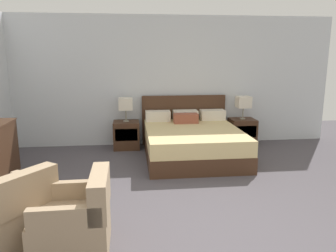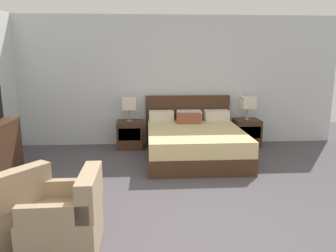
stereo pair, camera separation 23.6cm
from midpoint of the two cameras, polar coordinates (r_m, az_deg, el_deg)
The scene contains 9 objects.
ground_plane at distance 3.38m, azimuth 5.91°, elevation -20.47°, with size 11.69×11.69×0.00m, color #4C474C.
wall_back at distance 6.77m, azimuth 0.59°, elevation 7.80°, with size 7.15×0.06×2.61m, color silver.
bed at distance 5.98m, azimuth 5.67°, elevation -2.64°, with size 1.74×2.03×1.02m.
nightstand_left at distance 6.60m, azimuth -5.62°, elevation -1.48°, with size 0.51×0.46×0.55m.
nightstand_right at distance 6.94m, azimuth 14.48°, elevation -1.14°, with size 0.51×0.46×0.55m.
table_lamp_left at distance 6.48m, azimuth -5.73°, elevation 3.86°, with size 0.27×0.27×0.47m.
table_lamp_right at distance 6.83m, azimuth 14.75°, elevation 3.94°, with size 0.27×0.27×0.47m.
armchair_by_window at distance 3.74m, azimuth -24.65°, elevation -13.26°, with size 0.96×0.96×0.76m.
armchair_companion at distance 3.35m, azimuth -15.16°, elevation -15.55°, with size 0.70×0.69×0.76m.
Camera 2 is at (-0.39, -2.81, 1.82)m, focal length 35.00 mm.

